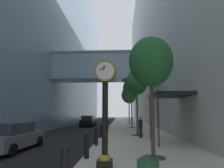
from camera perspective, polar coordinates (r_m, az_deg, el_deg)
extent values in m
plane|color=black|center=(29.18, -0.86, -12.65)|extent=(110.00, 110.00, 0.00)
cube|color=beige|center=(32.14, 5.24, -12.09)|extent=(6.33, 80.00, 0.14)
cube|color=#758EA8|center=(37.71, -18.49, 15.57)|extent=(9.00, 80.00, 34.41)
cube|color=#849EB2|center=(24.66, -2.04, 4.74)|extent=(13.68, 3.20, 3.20)
cube|color=gray|center=(25.11, -2.02, 8.56)|extent=(13.68, 3.40, 0.24)
cube|color=#B7B2A8|center=(36.62, 17.46, 16.62)|extent=(9.00, 80.00, 34.82)
cube|color=black|center=(7.40, -2.16, -22.93)|extent=(0.55, 0.55, 0.35)
cylinder|color=gold|center=(7.34, -2.15, -20.92)|extent=(0.38, 0.38, 0.18)
cylinder|color=black|center=(7.16, -2.09, -9.91)|extent=(0.22, 0.22, 2.63)
cylinder|color=black|center=(7.33, -2.01, 3.77)|extent=(0.84, 0.28, 0.84)
torus|color=gold|center=(7.17, -2.11, 4.03)|extent=(0.82, 0.05, 0.82)
cylinder|color=white|center=(7.18, -2.11, 4.02)|extent=(0.69, 0.01, 0.69)
cylinder|color=white|center=(7.47, -1.92, 3.53)|extent=(0.69, 0.01, 0.69)
sphere|color=gold|center=(7.44, -1.99, 7.47)|extent=(0.16, 0.16, 0.16)
cube|color=black|center=(7.19, -2.39, 4.63)|extent=(0.10, 0.01, 0.17)
cube|color=black|center=(7.20, -2.85, 4.73)|extent=(0.21, 0.01, 0.20)
sphere|color=black|center=(5.77, -13.71, -18.51)|extent=(0.25, 0.25, 0.25)
cylinder|color=black|center=(9.12, -7.56, -18.21)|extent=(0.24, 0.24, 0.93)
sphere|color=black|center=(9.04, -7.49, -14.90)|extent=(0.25, 0.25, 0.25)
cylinder|color=black|center=(12.43, -4.70, -15.60)|extent=(0.24, 0.24, 0.93)
sphere|color=black|center=(12.37, -4.67, -13.16)|extent=(0.25, 0.25, 0.25)
cylinder|color=black|center=(15.78, -3.09, -14.07)|extent=(0.24, 0.24, 0.93)
sphere|color=black|center=(15.73, -3.07, -12.14)|extent=(0.25, 0.25, 0.25)
cylinder|color=black|center=(19.14, -2.05, -13.07)|extent=(0.24, 0.24, 0.93)
sphere|color=black|center=(19.10, -2.04, -11.48)|extent=(0.25, 0.25, 0.25)
cylinder|color=black|center=(22.50, -1.33, -12.37)|extent=(0.24, 0.24, 0.93)
sphere|color=black|center=(22.47, -1.33, -11.02)|extent=(0.25, 0.25, 0.25)
cylinder|color=#333335|center=(9.41, 12.26, -20.62)|extent=(1.10, 1.10, 0.02)
cylinder|color=#4C3D2D|center=(9.19, 11.90, -9.46)|extent=(0.18, 0.18, 3.66)
ellipsoid|color=#23602D|center=(9.50, 11.43, 6.55)|extent=(2.11, 2.11, 2.43)
cylinder|color=#333335|center=(17.65, 7.61, -14.89)|extent=(1.10, 1.10, 0.02)
cylinder|color=brown|center=(17.53, 7.49, -8.43)|extent=(0.18, 0.18, 3.99)
ellipsoid|color=#23602D|center=(17.74, 7.32, 0.45)|extent=(1.98, 1.98, 2.28)
cylinder|color=#333335|center=(25.98, 6.00, -12.80)|extent=(1.10, 1.10, 0.02)
cylinder|color=brown|center=(25.91, 5.93, -7.97)|extent=(0.18, 0.18, 4.39)
ellipsoid|color=#387F3D|center=(26.11, 5.83, -1.23)|extent=(2.31, 2.31, 2.66)
cylinder|color=#333335|center=(34.35, 5.18, -11.72)|extent=(1.10, 1.10, 0.02)
cylinder|color=brown|center=(34.29, 5.14, -8.33)|extent=(0.18, 0.18, 4.09)
ellipsoid|color=#387F3D|center=(34.43, 5.07, -3.26)|extent=(2.66, 2.66, 3.05)
cone|color=#183523|center=(4.96, 10.58, -20.65)|extent=(0.53, 0.53, 0.16)
cylinder|color=#23232D|center=(15.99, 8.56, -14.15)|extent=(0.26, 0.26, 0.80)
cylinder|color=black|center=(15.94, 8.50, -11.58)|extent=(0.34, 0.34, 0.64)
sphere|color=#9E7556|center=(15.92, 8.47, -9.98)|extent=(0.24, 0.24, 0.24)
cube|color=brown|center=(15.94, 7.73, -12.90)|extent=(0.12, 0.20, 0.24)
cube|color=black|center=(13.82, 16.71, -3.18)|extent=(2.40, 3.60, 0.20)
cylinder|color=#333338|center=(11.97, 13.62, -10.22)|extent=(0.10, 0.10, 3.20)
cylinder|color=#333338|center=(15.13, 11.31, -9.86)|extent=(0.10, 0.10, 3.20)
cube|color=slate|center=(12.84, -27.53, -14.50)|extent=(1.94, 4.49, 0.76)
cube|color=#282D38|center=(12.58, -27.86, -11.54)|extent=(1.68, 2.53, 0.62)
cylinder|color=black|center=(14.64, -27.67, -14.72)|extent=(0.23, 0.64, 0.64)
cylinder|color=black|center=(13.79, -20.82, -15.57)|extent=(0.23, 0.64, 0.64)
cylinder|color=black|center=(11.12, -27.56, -17.06)|extent=(0.23, 0.64, 0.64)
cube|color=black|center=(30.40, -7.04, -11.24)|extent=(1.94, 4.44, 0.80)
cube|color=#282D38|center=(30.16, -7.10, -9.93)|extent=(1.67, 2.50, 0.65)
cylinder|color=black|center=(32.06, -8.15, -11.61)|extent=(0.24, 0.65, 0.64)
cylinder|color=black|center=(31.73, -4.86, -11.69)|extent=(0.24, 0.65, 0.64)
cylinder|color=black|center=(29.16, -9.43, -11.91)|extent=(0.24, 0.65, 0.64)
cylinder|color=black|center=(28.79, -5.82, -12.02)|extent=(0.24, 0.65, 0.64)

